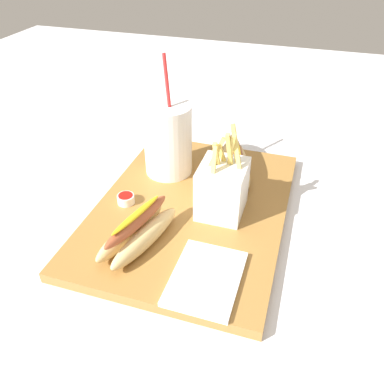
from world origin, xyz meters
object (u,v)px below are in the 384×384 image
(ketchup_cup_1, at_px, (126,199))
(napkin_stack, at_px, (206,278))
(hot_dog_1, at_px, (138,231))
(hot_dog_2, at_px, (236,162))
(fries_basket, at_px, (222,189))
(soda_cup, at_px, (168,139))

(ketchup_cup_1, xyz_separation_m, napkin_stack, (-0.14, -0.20, -0.01))
(hot_dog_1, bearing_deg, hot_dog_2, -22.31)
(hot_dog_1, bearing_deg, fries_basket, -42.35)
(fries_basket, xyz_separation_m, napkin_stack, (-0.17, -0.02, -0.05))
(hot_dog_2, relative_size, ketchup_cup_1, 5.64)
(hot_dog_2, xyz_separation_m, napkin_stack, (-0.31, -0.02, -0.02))
(hot_dog_2, bearing_deg, hot_dog_1, 157.69)
(fries_basket, height_order, hot_dog_1, fries_basket)
(napkin_stack, bearing_deg, fries_basket, 6.48)
(soda_cup, distance_m, ketchup_cup_1, 0.15)
(hot_dog_1, height_order, napkin_stack, hot_dog_1)
(soda_cup, bearing_deg, hot_dog_1, -172.74)
(fries_basket, distance_m, hot_dog_1, 0.17)
(hot_dog_1, height_order, ketchup_cup_1, hot_dog_1)
(ketchup_cup_1, relative_size, napkin_stack, 0.24)
(hot_dog_2, distance_m, napkin_stack, 0.31)
(soda_cup, height_order, napkin_stack, soda_cup)
(fries_basket, distance_m, ketchup_cup_1, 0.19)
(ketchup_cup_1, bearing_deg, napkin_stack, -125.13)
(soda_cup, xyz_separation_m, ketchup_cup_1, (-0.13, 0.04, -0.07))
(napkin_stack, bearing_deg, hot_dog_1, 70.24)
(soda_cup, relative_size, fries_basket, 1.42)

